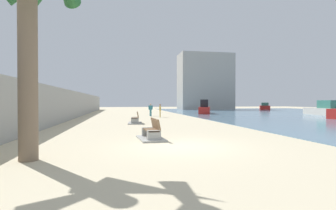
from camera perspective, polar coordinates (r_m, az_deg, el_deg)
The scene contains 11 objects.
ground_plane at distance 28.03m, azimuth -5.77°, elevation -2.89°, with size 120.00×120.00×0.00m, color beige.
seawall at distance 28.37m, azimuth -21.05°, elevation 0.04°, with size 0.80×64.00×2.90m, color #9E9E99.
water_bay at distance 38.36m, azimuth 32.83°, elevation -2.00°, with size 36.00×68.00×0.04m, color slate.
bench_near at distance 12.06m, azimuth -3.75°, elevation -6.57°, with size 1.27×2.18×0.98m.
bench_far at distance 20.96m, azimuth -7.31°, elevation -3.47°, with size 1.24×2.17×0.98m.
person_walking at distance 29.07m, azimuth -1.78°, elevation -1.05°, with size 0.20×0.53×1.52m.
person_standing at distance 31.33m, azimuth -3.92°, elevation -0.88°, with size 0.53×0.21×1.55m.
boat_mid_bay at distance 38.96m, azimuth 31.76°, elevation -0.90°, with size 3.02×6.38×1.92m.
boat_outer at distance 61.36m, azimuth 20.78°, elevation -0.39°, with size 4.33×5.70×1.55m.
boat_far_right at distance 37.90m, azimuth 8.18°, elevation -0.76°, with size 3.45×5.91×2.05m.
harbor_building at distance 59.20m, azimuth 8.31°, elevation 5.13°, with size 12.00×6.00×12.65m, color #9E9E99.
Camera 1 is at (-2.29, -9.88, 1.76)m, focal length 27.27 mm.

